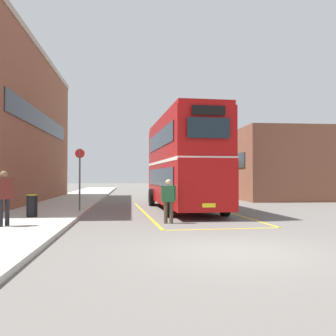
% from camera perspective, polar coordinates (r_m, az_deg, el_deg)
% --- Properties ---
extents(ground_plane, '(135.60, 135.60, 0.00)m').
position_cam_1_polar(ground_plane, '(23.22, 0.39, -5.54)').
color(ground_plane, '#66605B').
extents(sidewalk_left, '(4.00, 57.60, 0.14)m').
position_cam_1_polar(sidewalk_left, '(25.81, -14.74, -4.91)').
color(sidewalk_left, '#B2ADA3').
rests_on(sidewalk_left, ground).
extents(depot_building_right, '(8.10, 13.32, 5.24)m').
position_cam_1_polar(depot_building_right, '(32.87, 15.68, 0.35)').
color(depot_building_right, brown).
rests_on(depot_building_right, ground).
extents(double_decker_bus, '(3.22, 10.08, 4.75)m').
position_cam_1_polar(double_decker_bus, '(19.35, 2.25, 1.04)').
color(double_decker_bus, black).
rests_on(double_decker_bus, ground).
extents(single_deck_bus, '(3.61, 8.67, 3.02)m').
position_cam_1_polar(single_deck_bus, '(35.82, 3.44, -1.39)').
color(single_deck_bus, black).
rests_on(single_deck_bus, ground).
extents(pedestrian_boarding, '(0.54, 0.33, 1.63)m').
position_cam_1_polar(pedestrian_boarding, '(13.98, 0.07, -4.56)').
color(pedestrian_boarding, '#473828').
rests_on(pedestrian_boarding, ground).
extents(pedestrian_waiting_near, '(0.49, 0.53, 1.78)m').
position_cam_1_polar(pedestrian_waiting_near, '(13.23, -23.52, -3.58)').
color(pedestrian_waiting_near, black).
rests_on(pedestrian_waiting_near, sidewalk_left).
extents(litter_bin, '(0.44, 0.44, 0.89)m').
position_cam_1_polar(litter_bin, '(15.85, -19.87, -5.36)').
color(litter_bin, black).
rests_on(litter_bin, sidewalk_left).
extents(bus_stop_sign, '(0.44, 0.12, 2.89)m').
position_cam_1_polar(bus_stop_sign, '(18.08, -13.20, -0.83)').
color(bus_stop_sign, '#4C4C51').
rests_on(bus_stop_sign, sidewalk_left).
extents(bay_marking_yellow, '(4.89, 12.21, 0.01)m').
position_cam_1_polar(bay_marking_yellow, '(17.58, 3.28, -6.92)').
color(bay_marking_yellow, gold).
rests_on(bay_marking_yellow, ground).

